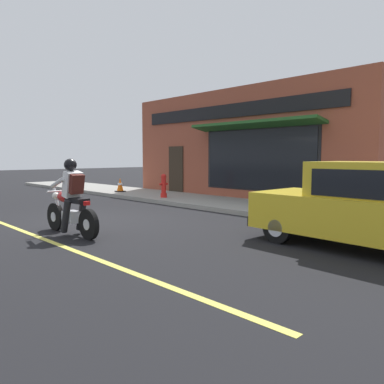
{
  "coord_description": "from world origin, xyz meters",
  "views": [
    {
      "loc": [
        -4.83,
        -8.58,
        1.66
      ],
      "look_at": [
        0.39,
        -3.22,
        0.95
      ],
      "focal_mm": 35.0,
      "sensor_mm": 36.0,
      "label": 1
    }
  ],
  "objects_px": {
    "fire_hydrant": "(164,186)",
    "motorcycle_with_rider": "(71,203)",
    "traffic_cone": "(120,185)",
    "car_hatchback": "(362,207)",
    "trash_bin": "(330,197)"
  },
  "relations": [
    {
      "from": "motorcycle_with_rider",
      "to": "trash_bin",
      "type": "height_order",
      "value": "motorcycle_with_rider"
    },
    {
      "from": "trash_bin",
      "to": "traffic_cone",
      "type": "bearing_deg",
      "value": 90.97
    },
    {
      "from": "car_hatchback",
      "to": "traffic_cone",
      "type": "bearing_deg",
      "value": 78.7
    },
    {
      "from": "fire_hydrant",
      "to": "motorcycle_with_rider",
      "type": "bearing_deg",
      "value": -148.19
    },
    {
      "from": "motorcycle_with_rider",
      "to": "fire_hydrant",
      "type": "xyz_separation_m",
      "value": [
        5.28,
        3.28,
        -0.11
      ]
    },
    {
      "from": "motorcycle_with_rider",
      "to": "car_hatchback",
      "type": "height_order",
      "value": "motorcycle_with_rider"
    },
    {
      "from": "motorcycle_with_rider",
      "to": "fire_hydrant",
      "type": "relative_size",
      "value": 2.3
    },
    {
      "from": "trash_bin",
      "to": "traffic_cone",
      "type": "relative_size",
      "value": 1.63
    },
    {
      "from": "motorcycle_with_rider",
      "to": "traffic_cone",
      "type": "bearing_deg",
      "value": 49.64
    },
    {
      "from": "traffic_cone",
      "to": "motorcycle_with_rider",
      "type": "bearing_deg",
      "value": -130.36
    },
    {
      "from": "car_hatchback",
      "to": "trash_bin",
      "type": "relative_size",
      "value": 3.91
    },
    {
      "from": "motorcycle_with_rider",
      "to": "car_hatchback",
      "type": "relative_size",
      "value": 0.53
    },
    {
      "from": "car_hatchback",
      "to": "traffic_cone",
      "type": "height_order",
      "value": "car_hatchback"
    },
    {
      "from": "traffic_cone",
      "to": "car_hatchback",
      "type": "bearing_deg",
      "value": -101.3
    },
    {
      "from": "motorcycle_with_rider",
      "to": "traffic_cone",
      "type": "distance_m",
      "value": 8.32
    }
  ]
}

